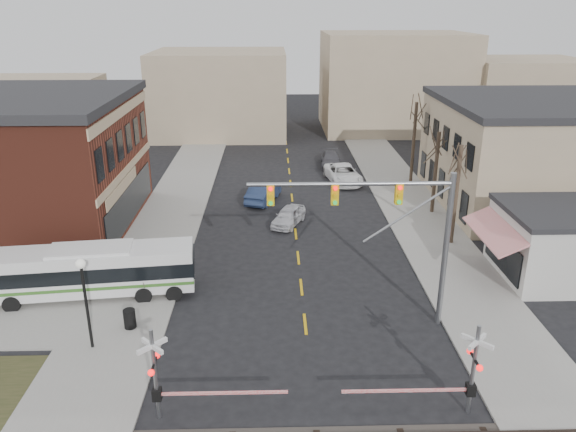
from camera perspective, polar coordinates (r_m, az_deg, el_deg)
The scene contains 20 objects.
ground at distance 27.50m, azimuth 1.99°, elevation -13.11°, with size 160.00×160.00×0.00m, color black.
sidewalk_west at distance 46.12m, azimuth -11.39°, elevation 1.00°, with size 5.00×60.00×0.12m, color gray.
sidewalk_east at distance 46.75m, azimuth 12.21°, elevation 1.21°, with size 5.00×60.00×0.12m, color gray.
tan_building at distance 50.08m, azimuth 26.69°, elevation 5.77°, with size 20.30×15.30×8.50m.
awning_shop at distance 36.98m, azimuth 26.89°, elevation -2.45°, with size 9.74×6.20×4.30m.
tree_east_a at distance 38.67m, azimuth 16.70°, elevation 2.04°, with size 0.28×0.28×6.75m.
tree_east_b at distance 44.29m, azimuth 14.74°, elevation 4.27°, with size 0.28×0.28×6.30m.
tree_east_c at distance 51.69m, azimuth 12.64°, elevation 7.28°, with size 0.28×0.28×7.20m.
transit_bus at distance 32.76m, azimuth -19.20°, elevation -5.22°, with size 11.17×3.64×2.82m.
traffic_signal_mast at distance 27.13m, azimuth 10.60°, elevation -0.32°, with size 9.74×0.30×8.00m.
rr_crossing_west at distance 22.85m, azimuth -12.26°, elevation -15.54°, with size 5.60×1.36×4.00m.
rr_crossing_east at distance 23.57m, azimuth 17.28°, elevation -14.81°, with size 5.60×1.36×4.00m.
street_lamp at distance 27.22m, azimuth -20.04°, elevation -6.67°, with size 0.44×0.44×4.56m.
trash_bin at distance 29.52m, azimuth -15.78°, elevation -10.00°, with size 0.60×0.60×0.98m, color black.
car_a at distance 41.35m, azimuth 0.05°, elevation 0.01°, with size 1.59×3.96×1.35m, color silver.
car_b at distance 46.21m, azimuth -2.53°, elevation 2.40°, with size 1.67×4.78×1.58m, color #1D2A49.
car_c at distance 51.55m, azimuth 5.62°, elevation 4.28°, with size 2.64×5.72×1.59m, color white.
car_d at distance 56.87m, azimuth 4.35°, elevation 5.76°, with size 1.89×4.66×1.35m, color #49484E.
pedestrian_near at distance 31.74m, azimuth -14.39°, elevation -6.65°, with size 0.69×0.45×1.88m, color #504440.
pedestrian_far at distance 34.88m, azimuth -16.16°, elevation -4.28°, with size 0.90×0.70×1.85m, color #303655.
Camera 1 is at (-1.55, -22.79, 15.31)m, focal length 35.00 mm.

